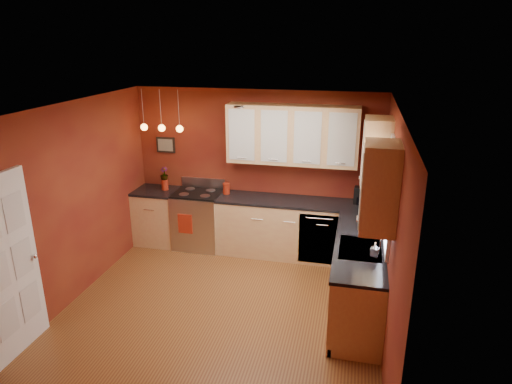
% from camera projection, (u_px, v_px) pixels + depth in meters
% --- Properties ---
extents(floor, '(4.20, 4.20, 0.00)m').
position_uv_depth(floor, '(220.00, 311.00, 5.90)').
color(floor, brown).
rests_on(floor, ground).
extents(ceiling, '(4.00, 4.20, 0.02)m').
position_uv_depth(ceiling, '(214.00, 109.00, 5.06)').
color(ceiling, white).
rests_on(ceiling, wall_back).
extents(wall_back, '(4.00, 0.02, 2.60)m').
position_uv_depth(wall_back, '(256.00, 170.00, 7.41)').
color(wall_back, maroon).
rests_on(wall_back, floor).
extents(wall_front, '(4.00, 0.02, 2.60)m').
position_uv_depth(wall_front, '(136.00, 317.00, 3.54)').
color(wall_front, maroon).
rests_on(wall_front, floor).
extents(wall_left, '(0.02, 4.20, 2.60)m').
position_uv_depth(wall_left, '(70.00, 205.00, 5.90)').
color(wall_left, maroon).
rests_on(wall_left, floor).
extents(wall_right, '(0.02, 4.20, 2.60)m').
position_uv_depth(wall_right, '(390.00, 233.00, 5.06)').
color(wall_right, maroon).
rests_on(wall_right, floor).
extents(base_cabinets_back_left, '(0.70, 0.60, 0.90)m').
position_uv_depth(base_cabinets_back_left, '(158.00, 217.00, 7.76)').
color(base_cabinets_back_left, '#D9B574').
rests_on(base_cabinets_back_left, floor).
extents(base_cabinets_back_right, '(2.54, 0.60, 0.90)m').
position_uv_depth(base_cabinets_back_right, '(297.00, 230.00, 7.26)').
color(base_cabinets_back_right, '#D9B574').
rests_on(base_cabinets_back_right, floor).
extents(base_cabinets_right, '(0.60, 2.10, 0.90)m').
position_uv_depth(base_cabinets_right, '(357.00, 278.00, 5.81)').
color(base_cabinets_right, '#D9B574').
rests_on(base_cabinets_right, floor).
extents(counter_back_left, '(0.70, 0.62, 0.04)m').
position_uv_depth(counter_back_left, '(156.00, 191.00, 7.61)').
color(counter_back_left, black).
rests_on(counter_back_left, base_cabinets_back_left).
extents(counter_back_right, '(2.54, 0.62, 0.04)m').
position_uv_depth(counter_back_right, '(298.00, 202.00, 7.11)').
color(counter_back_right, black).
rests_on(counter_back_right, base_cabinets_back_right).
extents(counter_right, '(0.62, 2.10, 0.04)m').
position_uv_depth(counter_right, '(360.00, 244.00, 5.66)').
color(counter_right, black).
rests_on(counter_right, base_cabinets_right).
extents(gas_range, '(0.76, 0.64, 1.11)m').
position_uv_depth(gas_range, '(199.00, 219.00, 7.60)').
color(gas_range, '#B8B7BC').
rests_on(gas_range, floor).
extents(dishwasher_front, '(0.60, 0.02, 0.80)m').
position_uv_depth(dishwasher_front, '(318.00, 239.00, 6.91)').
color(dishwasher_front, '#B8B7BC').
rests_on(dishwasher_front, base_cabinets_back_right).
extents(sink, '(0.50, 0.70, 0.33)m').
position_uv_depth(sink, '(360.00, 250.00, 5.52)').
color(sink, '#929398').
rests_on(sink, counter_right).
extents(window, '(0.06, 1.02, 1.22)m').
position_uv_depth(window, '(390.00, 191.00, 5.21)').
color(window, white).
rests_on(window, wall_right).
extents(door_left_wall, '(0.12, 0.82, 2.05)m').
position_uv_depth(door_left_wall, '(9.00, 267.00, 4.88)').
color(door_left_wall, white).
rests_on(door_left_wall, floor).
extents(upper_cabinets_back, '(2.00, 0.35, 0.90)m').
position_uv_depth(upper_cabinets_back, '(292.00, 135.00, 6.92)').
color(upper_cabinets_back, '#D9B574').
rests_on(upper_cabinets_back, wall_back).
extents(upper_cabinets_right, '(0.35, 1.95, 0.90)m').
position_uv_depth(upper_cabinets_right, '(378.00, 168.00, 5.18)').
color(upper_cabinets_right, '#D9B574').
rests_on(upper_cabinets_right, wall_right).
extents(wall_picture, '(0.32, 0.03, 0.26)m').
position_uv_depth(wall_picture, '(166.00, 145.00, 7.61)').
color(wall_picture, black).
rests_on(wall_picture, wall_back).
extents(pendant_lights, '(0.71, 0.11, 0.66)m').
position_uv_depth(pendant_lights, '(162.00, 128.00, 7.17)').
color(pendant_lights, '#929398').
rests_on(pendant_lights, ceiling).
extents(red_canister, '(0.12, 0.12, 0.18)m').
position_uv_depth(red_canister, '(226.00, 188.00, 7.39)').
color(red_canister, maroon).
rests_on(red_canister, counter_back_right).
extents(red_vase, '(0.11, 0.11, 0.18)m').
position_uv_depth(red_vase, '(165.00, 185.00, 7.59)').
color(red_vase, maroon).
rests_on(red_vase, counter_back_left).
extents(flowers, '(0.13, 0.13, 0.23)m').
position_uv_depth(flowers, '(164.00, 174.00, 7.53)').
color(flowers, maroon).
rests_on(flowers, red_vase).
extents(coffee_maker, '(0.19, 0.19, 0.26)m').
position_uv_depth(coffee_maker, '(360.00, 196.00, 6.94)').
color(coffee_maker, black).
rests_on(coffee_maker, counter_back_right).
extents(soap_pump, '(0.11, 0.11, 0.20)m').
position_uv_depth(soap_pump, '(375.00, 251.00, 5.23)').
color(soap_pump, silver).
rests_on(soap_pump, counter_right).
extents(dish_towel, '(0.24, 0.02, 0.32)m').
position_uv_depth(dish_towel, '(185.00, 224.00, 7.30)').
color(dish_towel, maroon).
rests_on(dish_towel, gas_range).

